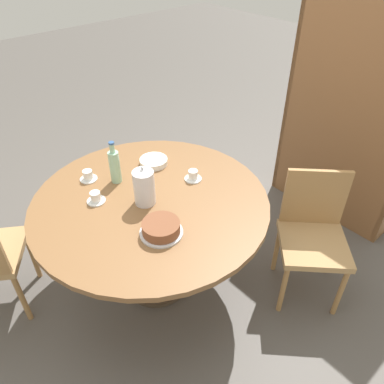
{
  "coord_description": "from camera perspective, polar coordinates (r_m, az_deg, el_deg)",
  "views": [
    {
      "loc": [
        1.49,
        -0.98,
        2.17
      ],
      "look_at": [
        0.0,
        0.34,
        0.65
      ],
      "focal_mm": 35.0,
      "sensor_mm": 36.0,
      "label": 1
    }
  ],
  "objects": [
    {
      "name": "plate_stack",
      "position": [
        2.58,
        -5.86,
        4.65
      ],
      "size": [
        0.19,
        0.19,
        0.04
      ],
      "color": "white",
      "rests_on": "dining_table"
    },
    {
      "name": "dining_table",
      "position": [
        2.35,
        -6.18,
        -3.62
      ],
      "size": [
        1.43,
        1.43,
        0.76
      ],
      "color": "#473828",
      "rests_on": "ground_plane"
    },
    {
      "name": "bookshelf",
      "position": [
        3.13,
        23.28,
        11.47
      ],
      "size": [
        1.04,
        0.28,
        1.88
      ],
      "rotation": [
        0.0,
        0.0,
        3.14
      ],
      "color": "brown",
      "rests_on": "ground_plane"
    },
    {
      "name": "cake_main",
      "position": [
        2.02,
        -4.73,
        -5.55
      ],
      "size": [
        0.24,
        0.24,
        0.07
      ],
      "color": "silver",
      "rests_on": "dining_table"
    },
    {
      "name": "coffee_pot",
      "position": [
        2.18,
        -7.28,
        0.83
      ],
      "size": [
        0.12,
        0.12,
        0.26
      ],
      "color": "silver",
      "rests_on": "dining_table"
    },
    {
      "name": "ground_plane",
      "position": [
        2.8,
        -5.31,
        -13.37
      ],
      "size": [
        14.0,
        14.0,
        0.0
      ],
      "primitive_type": "plane",
      "color": "#56514C"
    },
    {
      "name": "chair_b",
      "position": [
        2.55,
        17.93,
        -6.07
      ],
      "size": [
        0.59,
        0.59,
        0.89
      ],
      "rotation": [
        0.0,
        0.0,
        7.06
      ],
      "color": "#A87A47",
      "rests_on": "ground_plane"
    },
    {
      "name": "cup_a",
      "position": [
        2.41,
        0.16,
        2.48
      ],
      "size": [
        0.11,
        0.11,
        0.07
      ],
      "color": "silver",
      "rests_on": "dining_table"
    },
    {
      "name": "cup_c",
      "position": [
        2.3,
        -14.46,
        -0.86
      ],
      "size": [
        0.11,
        0.11,
        0.07
      ],
      "color": "silver",
      "rests_on": "dining_table"
    },
    {
      "name": "water_bottle",
      "position": [
        2.39,
        -11.7,
        3.93
      ],
      "size": [
        0.07,
        0.07,
        0.29
      ],
      "color": "#99C6A3",
      "rests_on": "dining_table"
    },
    {
      "name": "cup_b",
      "position": [
        2.5,
        -15.55,
        2.36
      ],
      "size": [
        0.11,
        0.11,
        0.07
      ],
      "color": "silver",
      "rests_on": "dining_table"
    }
  ]
}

